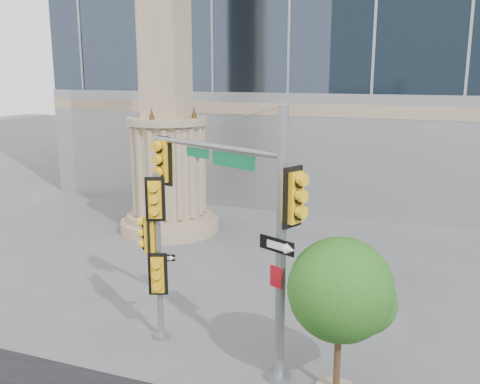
% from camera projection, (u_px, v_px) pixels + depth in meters
% --- Properties ---
extents(ground, '(120.00, 120.00, 0.00)m').
position_uv_depth(ground, '(211.00, 347.00, 13.96)').
color(ground, '#545456').
rests_on(ground, ground).
extents(monument, '(4.40, 4.40, 16.60)m').
position_uv_depth(monument, '(167.00, 107.00, 23.02)').
color(monument, gray).
rests_on(monument, ground).
extents(main_signal_pole, '(4.62, 2.36, 6.34)m').
position_uv_depth(main_signal_pole, '(244.00, 208.00, 12.45)').
color(main_signal_pole, slate).
rests_on(main_signal_pole, ground).
extents(secondary_signal_pole, '(0.86, 0.61, 4.55)m').
position_uv_depth(secondary_signal_pole, '(156.00, 245.00, 13.79)').
color(secondary_signal_pole, slate).
rests_on(secondary_signal_pole, ground).
extents(street_tree, '(2.33, 2.28, 3.63)m').
position_uv_depth(street_tree, '(342.00, 294.00, 11.44)').
color(street_tree, gray).
rests_on(street_tree, ground).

